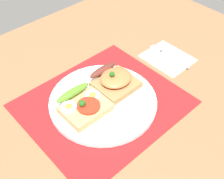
{
  "coord_description": "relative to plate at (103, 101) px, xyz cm",
  "views": [
    {
      "loc": [
        -31.56,
        -37.67,
        53.59
      ],
      "look_at": [
        3.0,
        0.0,
        3.04
      ],
      "focal_mm": 46.68,
      "sensor_mm": 36.0,
      "label": 1
    }
  ],
  "objects": [
    {
      "name": "sandwich_egg_tomato",
      "position": [
        -5.42,
        0.75,
        2.03
      ],
      "size": [
        10.74,
        9.97,
        4.05
      ],
      "color": "tan",
      "rests_on": "plate"
    },
    {
      "name": "plate",
      "position": [
        0.0,
        0.0,
        0.0
      ],
      "size": [
        26.57,
        26.57,
        1.24
      ],
      "primitive_type": "cylinder",
      "color": "white",
      "rests_on": "placemat"
    },
    {
      "name": "sandwich_salmon",
      "position": [
        5.57,
        1.86,
        2.42
      ],
      "size": [
        10.26,
        10.69,
        5.15
      ],
      "color": "#9A7344",
      "rests_on": "plate"
    },
    {
      "name": "placemat",
      "position": [
        0.0,
        0.0,
        -0.77
      ],
      "size": [
        37.41,
        32.61,
        0.3
      ],
      "primitive_type": "cube",
      "color": "maroon",
      "rests_on": "ground_plane"
    },
    {
      "name": "napkin",
      "position": [
        25.88,
        0.79,
        -0.62
      ],
      "size": [
        11.35,
        13.18,
        0.6
      ],
      "primitive_type": "cube",
      "color": "white",
      "rests_on": "ground_plane"
    },
    {
      "name": "fork",
      "position": [
        26.2,
        1.0,
        -0.16
      ],
      "size": [
        1.62,
        14.12,
        0.32
      ],
      "color": "#B7B7BC",
      "rests_on": "napkin"
    },
    {
      "name": "ground_plane",
      "position": [
        0.0,
        0.0,
        -2.52
      ],
      "size": [
        120.0,
        90.0,
        3.2
      ],
      "primitive_type": "cube",
      "color": "#8E5F3D"
    }
  ]
}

